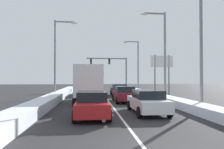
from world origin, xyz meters
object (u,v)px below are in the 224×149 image
object	(u,v)px
sedan_white_right_lane_nearest	(147,102)
street_lamp_right_mid	(162,48)
box_truck_center_lane_second	(89,82)
roadside_sign_right	(162,66)
suv_navy_center_lane_third	(92,87)
sedan_black_right_lane_third	(119,90)
sedan_maroon_right_lane_second	(124,94)
sedan_red_center_lane_nearest	(92,104)
street_lamp_right_near	(197,33)
traffic_light_gantry	(114,66)
street_lamp_left_mid	(58,52)
street_lamp_right_far	(136,61)

from	to	relation	value
sedan_white_right_lane_nearest	street_lamp_right_mid	size ratio (longest dim) A/B	0.49
box_truck_center_lane_second	roadside_sign_right	bearing A→B (deg)	39.90
suv_navy_center_lane_third	street_lamp_right_mid	world-z (taller)	street_lamp_right_mid
sedan_black_right_lane_third	box_truck_center_lane_second	distance (m)	8.21
sedan_maroon_right_lane_second	sedan_black_right_lane_third	bearing A→B (deg)	86.17
sedan_red_center_lane_nearest	street_lamp_right_near	distance (m)	9.17
traffic_light_gantry	street_lamp_right_near	bearing A→B (deg)	-82.11
sedan_maroon_right_lane_second	street_lamp_right_mid	world-z (taller)	street_lamp_right_mid
sedan_white_right_lane_nearest	street_lamp_left_mid	distance (m)	14.43
street_lamp_left_mid	roadside_sign_right	bearing A→B (deg)	13.17
suv_navy_center_lane_third	traffic_light_gantry	xyz separation A→B (m)	(4.17, 10.07, 3.48)
roadside_sign_right	traffic_light_gantry	bearing A→B (deg)	117.54
sedan_black_right_lane_third	street_lamp_right_far	world-z (taller)	street_lamp_right_far
sedan_maroon_right_lane_second	sedan_red_center_lane_nearest	xyz separation A→B (m)	(-3.12, -7.42, 0.00)
sedan_red_center_lane_nearest	suv_navy_center_lane_third	bearing A→B (deg)	89.77
traffic_light_gantry	street_lamp_right_near	world-z (taller)	street_lamp_right_near
sedan_red_center_lane_nearest	roadside_sign_right	xyz separation A→B (m)	(9.74, 15.59, 3.25)
sedan_red_center_lane_nearest	traffic_light_gantry	world-z (taller)	traffic_light_gantry
street_lamp_right_far	street_lamp_right_mid	bearing A→B (deg)	-90.65
sedan_white_right_lane_nearest	street_lamp_left_mid	bearing A→B (deg)	123.11
sedan_red_center_lane_nearest	street_lamp_right_near	xyz separation A→B (m)	(7.57, 2.04, 4.76)
sedan_white_right_lane_nearest	traffic_light_gantry	world-z (taller)	traffic_light_gantry
sedan_maroon_right_lane_second	sedan_red_center_lane_nearest	distance (m)	8.05
suv_navy_center_lane_third	traffic_light_gantry	world-z (taller)	traffic_light_gantry
sedan_maroon_right_lane_second	traffic_light_gantry	distance (m)	19.14
sedan_white_right_lane_nearest	street_lamp_right_mid	distance (m)	9.57
sedan_red_center_lane_nearest	street_lamp_right_mid	distance (m)	12.06
sedan_maroon_right_lane_second	street_lamp_left_mid	size ratio (longest dim) A/B	0.50
street_lamp_right_mid	street_lamp_left_mid	world-z (taller)	street_lamp_right_mid
sedan_white_right_lane_nearest	traffic_light_gantry	size ratio (longest dim) A/B	0.60
sedan_red_center_lane_nearest	street_lamp_left_mid	xyz separation A→B (m)	(-3.89, 12.39, 4.58)
box_truck_center_lane_second	street_lamp_right_near	bearing A→B (deg)	-33.51
traffic_light_gantry	roadside_sign_right	bearing A→B (deg)	-62.46
sedan_red_center_lane_nearest	traffic_light_gantry	bearing A→B (deg)	80.81
street_lamp_right_near	street_lamp_left_mid	world-z (taller)	street_lamp_right_near
street_lamp_right_near	roadside_sign_right	bearing A→B (deg)	80.90
sedan_maroon_right_lane_second	street_lamp_right_near	distance (m)	8.44
sedan_maroon_right_lane_second	street_lamp_right_mid	bearing A→B (deg)	14.46
suv_navy_center_lane_third	roadside_sign_right	xyz separation A→B (m)	(9.68, -0.50, 3.00)
sedan_maroon_right_lane_second	roadside_sign_right	xyz separation A→B (m)	(6.62, 8.17, 3.25)
street_lamp_right_far	traffic_light_gantry	bearing A→B (deg)	123.15
street_lamp_right_near	sedan_white_right_lane_nearest	bearing A→B (deg)	-164.47
sedan_maroon_right_lane_second	box_truck_center_lane_second	bearing A→B (deg)	-176.76
sedan_black_right_lane_third	roadside_sign_right	distance (m)	7.06
box_truck_center_lane_second	street_lamp_left_mid	size ratio (longest dim) A/B	0.80
suv_navy_center_lane_third	street_lamp_right_near	world-z (taller)	street_lamp_right_near
suv_navy_center_lane_third	traffic_light_gantry	distance (m)	11.44
sedan_black_right_lane_third	traffic_light_gantry	bearing A→B (deg)	86.89
suv_navy_center_lane_third	roadside_sign_right	world-z (taller)	roadside_sign_right
sedan_maroon_right_lane_second	sedan_black_right_lane_third	xyz separation A→B (m)	(0.47, 6.98, 0.00)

